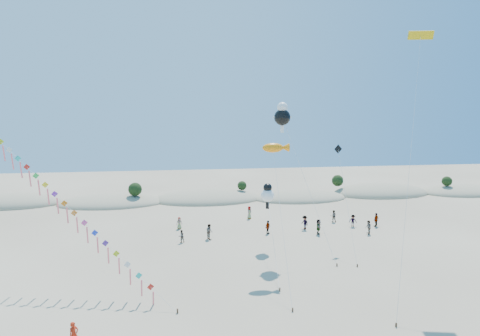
% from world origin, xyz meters
% --- Properties ---
extents(dune_ridge, '(145.30, 11.49, 5.57)m').
position_xyz_m(dune_ridge, '(1.06, 45.14, 0.11)').
color(dune_ridge, gray).
rests_on(dune_ridge, ground).
extents(kite_train, '(24.49, 16.46, 19.13)m').
position_xyz_m(kite_train, '(-17.39, 15.16, 9.72)').
color(kite_train, '#3F2D1E').
rests_on(kite_train, ground).
extents(fish_kite, '(2.63, 10.31, 12.26)m').
position_xyz_m(fish_kite, '(5.04, 15.25, 11.75)').
color(fish_kite, '#3F2D1E').
rests_on(fish_kite, ground).
extents(cartoon_kite_low, '(2.00, 12.17, 7.31)m').
position_xyz_m(cartoon_kite_low, '(5.34, 20.42, 6.10)').
color(cartoon_kite_low, '#3F2D1E').
rests_on(cartoon_kite_low, ground).
extents(cartoon_kite_high, '(5.25, 7.53, 16.26)m').
position_xyz_m(cartoon_kite_high, '(6.85, 20.24, 14.82)').
color(cartoon_kite_high, '#3F2D1E').
rests_on(cartoon_kite_high, ground).
extents(parafoil_kite, '(8.10, 11.09, 22.65)m').
position_xyz_m(parafoil_kite, '(17.84, 12.68, 21.76)').
color(parafoil_kite, '#3F2D1E').
rests_on(parafoil_kite, ground).
extents(dark_kite, '(1.44, 8.50, 11.47)m').
position_xyz_m(dark_kite, '(13.63, 19.44, 8.23)').
color(dark_kite, '#3F2D1E').
rests_on(dark_kite, ground).
extents(flyer_foreground, '(0.75, 0.76, 1.76)m').
position_xyz_m(flyer_foreground, '(-11.17, 2.87, 0.88)').
color(flyer_foreground, red).
rests_on(flyer_foreground, ground).
extents(beachgoers, '(26.95, 10.13, 1.88)m').
position_xyz_m(beachgoers, '(10.20, 25.86, 0.88)').
color(beachgoers, slate).
rests_on(beachgoers, ground).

